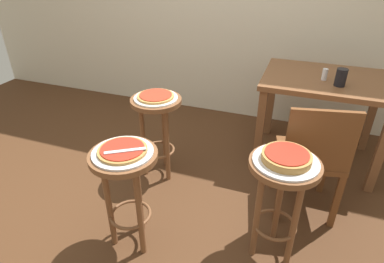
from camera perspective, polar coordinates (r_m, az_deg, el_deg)
The scene contains 15 objects.
ground_plane at distance 2.49m, azimuth -5.88°, elevation -11.80°, with size 6.00×6.00×0.00m, color #4C2D19.
stool_foreground at distance 1.90m, azimuth -11.47°, elevation -8.14°, with size 0.38×0.38×0.67m.
serving_plate_foreground at distance 1.80m, azimuth -12.04°, elevation -3.61°, with size 0.33×0.33×0.01m, color silver.
pizza_foreground at distance 1.79m, azimuth -12.09°, elevation -3.18°, with size 0.27×0.27×0.02m.
stool_middle at distance 1.87m, azimuth 15.32°, elevation -9.59°, with size 0.38×0.38×0.67m.
serving_plate_middle at distance 1.76m, azimuth 16.09°, elevation -5.04°, with size 0.34×0.34×0.01m, color silver.
pizza_middle at distance 1.74m, azimuth 16.22°, elevation -4.27°, with size 0.26×0.26×0.05m.
stool_leftside at distance 2.49m, azimuth -6.13°, elevation 2.08°, with size 0.38×0.38×0.67m.
serving_plate_leftside at distance 2.41m, azimuth -6.36°, elevation 5.87°, with size 0.32×0.32×0.01m, color white.
pizza_leftside at distance 2.40m, azimuth -6.38°, elevation 6.22°, with size 0.27×0.27×0.02m.
dining_table at distance 2.82m, azimuth 22.23°, elevation 6.47°, with size 0.97×0.73×0.75m.
cup_near_edge at distance 2.62m, azimuth 24.64°, elevation 8.61°, with size 0.08×0.08×0.13m, color black.
condiment_shaker at distance 2.70m, azimuth 22.22°, elevation 9.25°, with size 0.04×0.04×0.09m, color white.
wooden_chair at distance 2.23m, azimuth 20.24°, elevation -4.09°, with size 0.47×0.47×0.85m.
pizza_server_knife at distance 1.75m, azimuth -11.63°, elevation -3.32°, with size 0.22×0.02×0.01m, color silver.
Camera 1 is at (0.87, -1.65, 1.64)m, focal length 30.44 mm.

